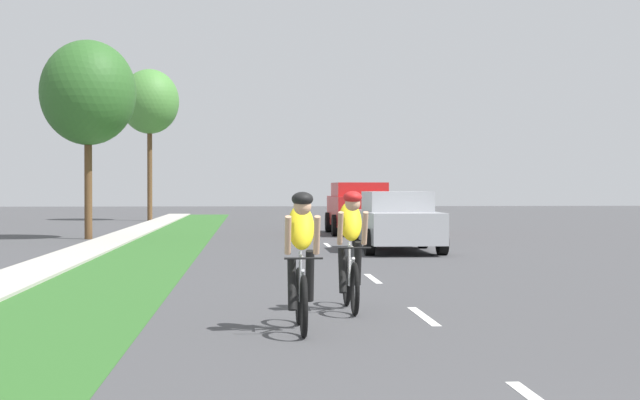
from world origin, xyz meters
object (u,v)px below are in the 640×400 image
(suv_red, at_px, (359,207))
(street_tree_far, at_px, (150,102))
(street_tree_near, at_px, (88,93))
(sedan_silver, at_px, (397,221))
(cyclist_lead, at_px, (301,260))
(cyclist_trailing, at_px, (351,249))

(suv_red, relative_size, street_tree_far, 0.64)
(street_tree_near, bearing_deg, suv_red, 17.09)
(street_tree_far, bearing_deg, sedan_silver, -69.92)
(suv_red, xyz_separation_m, street_tree_near, (-8.86, -2.72, 3.63))
(cyclist_lead, bearing_deg, cyclist_trailing, 67.31)
(cyclist_trailing, distance_m, street_tree_far, 36.11)
(cyclist_lead, xyz_separation_m, suv_red, (3.22, 22.85, 0.14))
(sedan_silver, xyz_separation_m, street_tree_far, (-8.58, 23.47, 4.99))
(suv_red, bearing_deg, cyclist_lead, -98.03)
(suv_red, bearing_deg, street_tree_near, -162.91)
(sedan_silver, bearing_deg, suv_red, 89.54)
(cyclist_lead, xyz_separation_m, cyclist_trailing, (0.75, 1.78, 0.00))
(sedan_silver, bearing_deg, street_tree_near, 143.17)
(cyclist_lead, bearing_deg, suv_red, 81.97)
(cyclist_trailing, distance_m, sedan_silver, 12.01)
(cyclist_trailing, distance_m, street_tree_near, 19.78)
(cyclist_lead, distance_m, sedan_silver, 13.91)
(cyclist_trailing, distance_m, suv_red, 21.21)
(sedan_silver, height_order, street_tree_far, street_tree_far)
(street_tree_near, height_order, street_tree_far, street_tree_far)
(sedan_silver, relative_size, suv_red, 0.91)
(suv_red, height_order, street_tree_far, street_tree_far)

